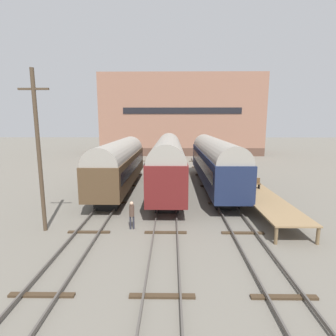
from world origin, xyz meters
TOP-DOWN VIEW (x-y plane):
  - ground_plane at (0.00, 0.00)m, footprint 200.00×200.00m
  - track_left at (-4.75, 0.00)m, footprint 2.60×60.00m
  - track_middle at (0.00, 0.00)m, footprint 2.60×60.00m
  - track_right at (4.75, 0.00)m, footprint 2.60×60.00m
  - train_car_navy at (4.75, 8.49)m, footprint 2.89×18.38m
  - train_car_maroon at (0.00, 7.82)m, footprint 2.98×18.71m
  - train_car_brown at (-4.75, 7.09)m, footprint 2.96×15.17m
  - station_platform at (7.39, 2.33)m, footprint 2.63×13.71m
  - bench at (7.32, 3.91)m, footprint 1.40×0.40m
  - person_worker at (-2.17, -2.37)m, footprint 0.32×0.32m
  - utility_pole at (-7.65, -2.64)m, footprint 1.80×0.24m
  - warehouse_building at (2.42, 40.86)m, footprint 33.17×13.46m

SIDE VIEW (x-z plane):
  - ground_plane at x=0.00m, z-range 0.00..0.00m
  - track_left at x=-4.75m, z-range 0.01..0.27m
  - track_middle at x=0.00m, z-range 0.01..0.27m
  - track_right at x=4.75m, z-range 0.01..0.27m
  - station_platform at x=7.39m, z-range 0.47..1.58m
  - person_worker at x=-2.17m, z-range 0.20..2.03m
  - bench at x=7.32m, z-range 1.14..2.05m
  - train_car_brown at x=-4.75m, z-range 0.33..5.35m
  - train_car_navy at x=4.75m, z-range 0.37..5.53m
  - train_car_maroon at x=0.00m, z-range 0.38..5.72m
  - utility_pole at x=-7.65m, z-range 0.16..10.01m
  - warehouse_building at x=2.42m, z-range 0.00..16.31m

